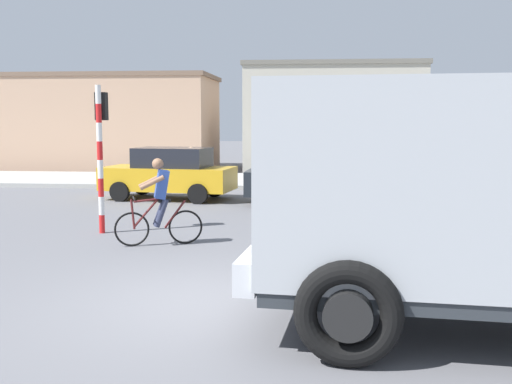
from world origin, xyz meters
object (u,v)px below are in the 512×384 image
Objects in this scene: car_red_near at (318,177)px; pedestrian_near_kerb at (191,172)px; traffic_light_pole at (101,138)px; cyclist at (159,202)px; car_white_mid at (170,173)px; truck_foreground at (496,191)px.

car_red_near is 4.04m from pedestrian_near_kerb.
traffic_light_pole reaches higher than pedestrian_near_kerb.
traffic_light_pole is at bearing -97.82° from pedestrian_near_kerb.
pedestrian_near_kerb is at bearing 165.39° from car_red_near.
pedestrian_near_kerb is (0.79, 5.77, -1.22)m from traffic_light_pole.
cyclist is 6.74m from car_red_near.
cyclist is at bearing -78.14° from car_white_mid.
pedestrian_near_kerb is (-0.79, 7.00, -0.02)m from cyclist.
traffic_light_pole is at bearing -134.73° from car_red_near.
car_white_mid is 2.58× the size of pedestrian_near_kerb.
truck_foreground is 12.99m from pedestrian_near_kerb.
cyclist is 7.04m from pedestrian_near_kerb.
car_white_mid is (-1.44, 6.87, -0.05)m from cyclist.
traffic_light_pole is at bearing 142.21° from cyclist.
car_white_mid is 0.67m from pedestrian_near_kerb.
pedestrian_near_kerb is (0.65, 0.12, 0.03)m from car_white_mid.
pedestrian_near_kerb is (-3.91, 1.02, 0.03)m from car_red_near.
traffic_light_pole reaches higher than cyclist.
car_white_mid is (-4.57, 0.90, 0.00)m from car_red_near.
truck_foreground reaches higher than car_white_mid.
traffic_light_pole reaches higher than truck_foreground.
truck_foreground is 1.39× the size of car_red_near.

